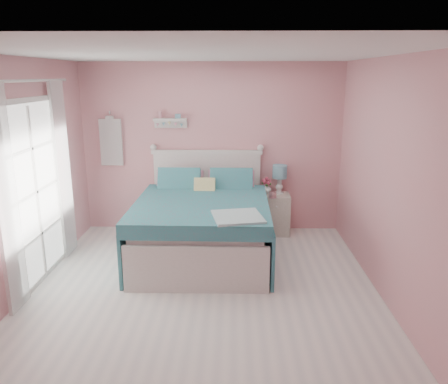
{
  "coord_description": "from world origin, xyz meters",
  "views": [
    {
      "loc": [
        0.34,
        -4.46,
        2.39
      ],
      "look_at": [
        0.21,
        1.2,
        0.88
      ],
      "focal_mm": 35.0,
      "sensor_mm": 36.0,
      "label": 1
    }
  ],
  "objects_px": {
    "teacup": "(273,195)",
    "vase": "(266,189)",
    "bed": "(203,225)",
    "table_lamp": "(280,174)",
    "nightstand": "(275,214)"
  },
  "relations": [
    {
      "from": "bed",
      "to": "vase",
      "type": "height_order",
      "value": "bed"
    },
    {
      "from": "nightstand",
      "to": "teacup",
      "type": "height_order",
      "value": "teacup"
    },
    {
      "from": "bed",
      "to": "nightstand",
      "type": "relative_size",
      "value": 3.54
    },
    {
      "from": "table_lamp",
      "to": "vase",
      "type": "xyz_separation_m",
      "value": [
        -0.2,
        -0.02,
        -0.23
      ]
    },
    {
      "from": "teacup",
      "to": "bed",
      "type": "bearing_deg",
      "value": -144.94
    },
    {
      "from": "nightstand",
      "to": "vase",
      "type": "relative_size",
      "value": 3.9
    },
    {
      "from": "bed",
      "to": "teacup",
      "type": "distance_m",
      "value": 1.25
    },
    {
      "from": "bed",
      "to": "table_lamp",
      "type": "bearing_deg",
      "value": 40.92
    },
    {
      "from": "nightstand",
      "to": "vase",
      "type": "height_order",
      "value": "vase"
    },
    {
      "from": "nightstand",
      "to": "vase",
      "type": "xyz_separation_m",
      "value": [
        -0.14,
        0.06,
        0.39
      ]
    },
    {
      "from": "table_lamp",
      "to": "teacup",
      "type": "height_order",
      "value": "table_lamp"
    },
    {
      "from": "nightstand",
      "to": "vase",
      "type": "bearing_deg",
      "value": 156.57
    },
    {
      "from": "teacup",
      "to": "vase",
      "type": "bearing_deg",
      "value": 109.24
    },
    {
      "from": "bed",
      "to": "table_lamp",
      "type": "xyz_separation_m",
      "value": [
        1.12,
        0.95,
        0.51
      ]
    },
    {
      "from": "table_lamp",
      "to": "vase",
      "type": "distance_m",
      "value": 0.3
    }
  ]
}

